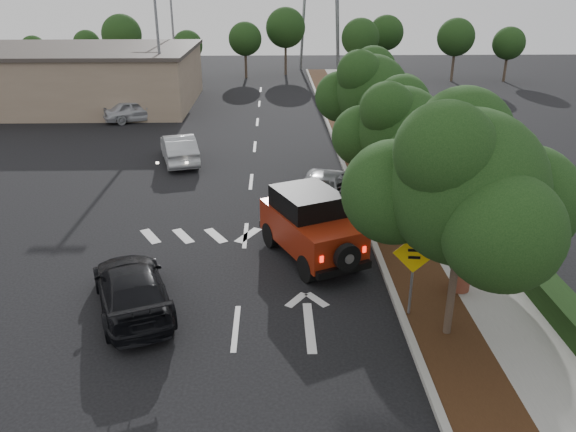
{
  "coord_description": "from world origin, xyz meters",
  "views": [
    {
      "loc": [
        1.08,
        -12.86,
        8.7
      ],
      "look_at": [
        1.49,
        3.0,
        2.02
      ],
      "focal_mm": 35.0,
      "sensor_mm": 36.0,
      "label": 1
    }
  ],
  "objects_px": {
    "speed_hump_sign": "(413,264)",
    "black_suv_oncoming": "(132,288)",
    "silver_suv_ahead": "(321,192)",
    "red_jeep": "(308,224)"
  },
  "relations": [
    {
      "from": "silver_suv_ahead",
      "to": "black_suv_oncoming",
      "type": "xyz_separation_m",
      "value": [
        -5.99,
        -7.66,
        0.01
      ]
    },
    {
      "from": "red_jeep",
      "to": "black_suv_oncoming",
      "type": "bearing_deg",
      "value": -172.03
    },
    {
      "from": "silver_suv_ahead",
      "to": "red_jeep",
      "type": "bearing_deg",
      "value": -80.93
    },
    {
      "from": "silver_suv_ahead",
      "to": "black_suv_oncoming",
      "type": "distance_m",
      "value": 9.72
    },
    {
      "from": "silver_suv_ahead",
      "to": "speed_hump_sign",
      "type": "xyz_separation_m",
      "value": [
        1.78,
        -8.3,
        1.02
      ]
    },
    {
      "from": "black_suv_oncoming",
      "to": "speed_hump_sign",
      "type": "bearing_deg",
      "value": 154.7
    },
    {
      "from": "black_suv_oncoming",
      "to": "speed_hump_sign",
      "type": "relative_size",
      "value": 1.91
    },
    {
      "from": "speed_hump_sign",
      "to": "red_jeep",
      "type": "bearing_deg",
      "value": 130.0
    },
    {
      "from": "silver_suv_ahead",
      "to": "speed_hump_sign",
      "type": "height_order",
      "value": "speed_hump_sign"
    },
    {
      "from": "speed_hump_sign",
      "to": "black_suv_oncoming",
      "type": "bearing_deg",
      "value": -177.97
    }
  ]
}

